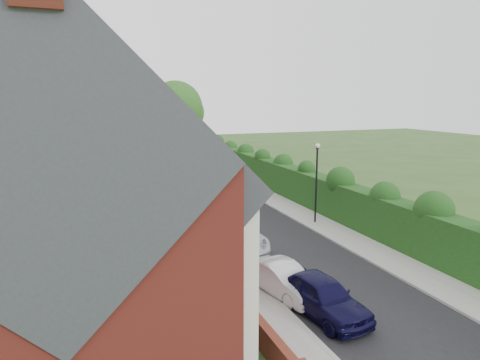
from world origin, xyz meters
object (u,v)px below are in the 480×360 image
object	(u,v)px
car_navy	(322,295)
horse_cart	(233,181)
car_black	(146,154)
horse	(242,194)
car_beige	(166,168)
car_grey	(159,162)
car_silver_b	(235,234)
car_white	(205,211)
car_silver_a	(283,279)
lamppost	(317,173)
car_red	(185,180)
car_green	(190,186)

from	to	relation	value
car_navy	horse_cart	size ratio (longest dim) A/B	1.31
car_black	horse	size ratio (longest dim) A/B	2.04
car_beige	car_grey	size ratio (longest dim) A/B	1.00
car_silver_b	car_white	distance (m)	5.47
car_silver_a	car_black	distance (m)	41.26
car_silver_a	horse	size ratio (longest dim) A/B	2.06
horse_cart	car_grey	bearing A→B (deg)	99.30
car_beige	car_grey	xyz separation A→B (m)	(0.06, 3.94, 0.03)
lamppost	car_grey	distance (m)	26.07
lamppost	car_red	xyz separation A→B (m)	(-5.00, 14.20, -2.63)
car_silver_a	car_grey	xyz separation A→B (m)	(1.13, 33.60, 0.05)
lamppost	car_green	bearing A→B (deg)	115.58
car_silver_b	car_black	size ratio (longest dim) A/B	1.44
lamppost	car_grey	size ratio (longest dim) A/B	1.07
car_silver_b	horse	distance (m)	9.71
car_red	horse	distance (m)	8.13
car_red	car_beige	size ratio (longest dim) A/B	0.85
car_silver_a	horse_cart	size ratio (longest dim) A/B	1.20
car_silver_b	car_green	distance (m)	13.59
car_beige	car_red	bearing A→B (deg)	-97.85
car_navy	car_white	world-z (taller)	car_navy
car_navy	car_red	size ratio (longest dim) A/B	1.06
car_navy	car_grey	distance (m)	35.60
car_white	horse	bearing A→B (deg)	37.47
lamppost	car_silver_a	size ratio (longest dim) A/B	1.30
car_red	car_grey	xyz separation A→B (m)	(-0.27, 11.20, 0.03)
car_beige	car_black	distance (m)	11.59
car_red	car_black	xyz separation A→B (m)	(-0.60, 18.85, -0.00)
car_silver_b	car_red	xyz separation A→B (m)	(1.38, 16.64, -0.11)
lamppost	horse	size ratio (longest dim) A/B	2.69
car_green	car_silver_a	bearing A→B (deg)	-92.02
horse	car_beige	bearing A→B (deg)	-72.21
car_silver_a	car_red	size ratio (longest dim) A/B	0.97
lamppost	car_silver_a	world-z (taller)	lamppost
car_black	horse	bearing A→B (deg)	-77.37
car_silver_b	car_green	size ratio (longest dim) A/B	1.31
lamppost	car_navy	distance (m)	12.00
car_white	horse	distance (m)	5.19
car_navy	car_silver_b	world-z (taller)	car_silver_b
car_silver_b	car_red	distance (m)	16.70
car_navy	car_green	distance (m)	21.31
car_navy	car_beige	bearing A→B (deg)	82.24
car_black	horse_cart	distance (m)	24.73
car_red	car_beige	bearing A→B (deg)	82.38
car_silver_b	car_white	xyz separation A→B (m)	(-0.02, 5.47, -0.06)
car_green	car_grey	xyz separation A→B (m)	(0.05, 14.29, -0.03)
car_black	horse	distance (m)	26.77
car_beige	lamppost	bearing A→B (deg)	-86.50
car_beige	horse	size ratio (longest dim) A/B	2.51
lamppost	car_beige	size ratio (longest dim) A/B	1.07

